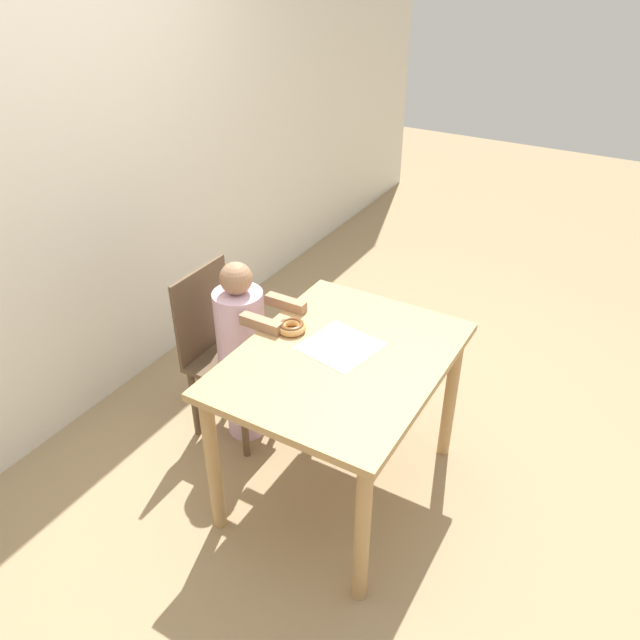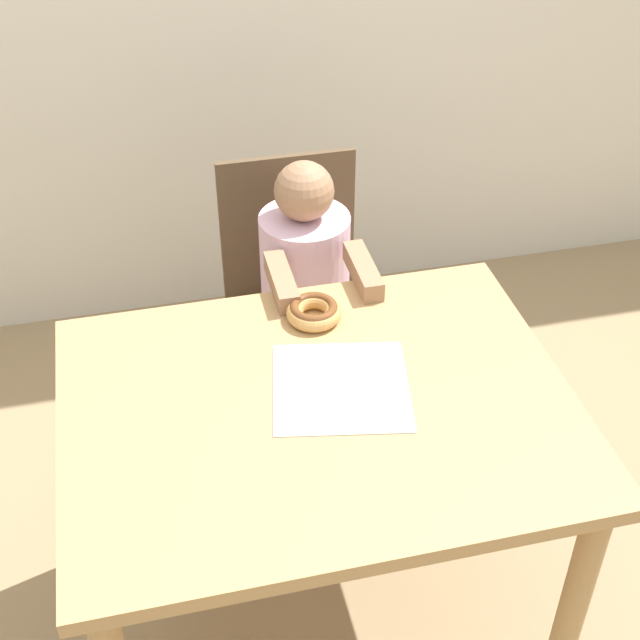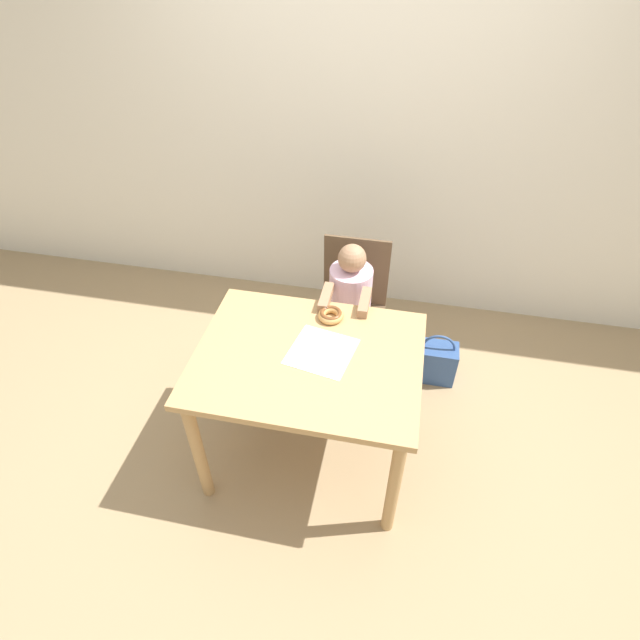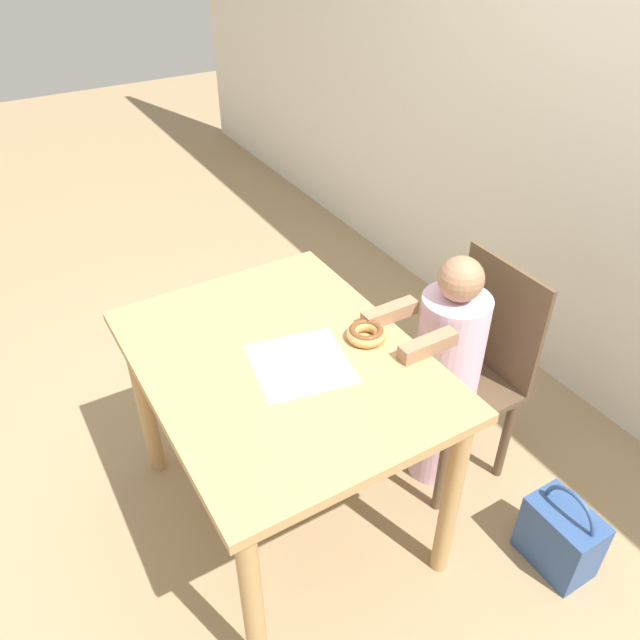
{
  "view_description": "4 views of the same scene",
  "coord_description": "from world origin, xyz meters",
  "px_view_note": "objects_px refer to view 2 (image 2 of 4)",
  "views": [
    {
      "loc": [
        -1.87,
        -0.98,
        2.27
      ],
      "look_at": [
        0.03,
        0.12,
        0.88
      ],
      "focal_mm": 35.0,
      "sensor_mm": 36.0,
      "label": 1
    },
    {
      "loc": [
        -0.31,
        -1.31,
        2.02
      ],
      "look_at": [
        0.03,
        0.12,
        0.88
      ],
      "focal_mm": 50.0,
      "sensor_mm": 36.0,
      "label": 2
    },
    {
      "loc": [
        0.38,
        -1.58,
        2.41
      ],
      "look_at": [
        0.03,
        0.12,
        0.88
      ],
      "focal_mm": 28.0,
      "sensor_mm": 36.0,
      "label": 3
    },
    {
      "loc": [
        1.34,
        -0.66,
        2.0
      ],
      "look_at": [
        0.03,
        0.12,
        0.88
      ],
      "focal_mm": 35.0,
      "sensor_mm": 36.0,
      "label": 4
    }
  ],
  "objects_px": {
    "chair": "(297,309)",
    "donut": "(314,311)",
    "child_figure": "(306,323)",
    "handbag": "(466,367)"
  },
  "relations": [
    {
      "from": "chair",
      "to": "donut",
      "type": "distance_m",
      "value": 0.55
    },
    {
      "from": "child_figure",
      "to": "donut",
      "type": "distance_m",
      "value": 0.44
    },
    {
      "from": "donut",
      "to": "child_figure",
      "type": "bearing_deg",
      "value": 80.96
    },
    {
      "from": "child_figure",
      "to": "donut",
      "type": "bearing_deg",
      "value": -99.04
    },
    {
      "from": "child_figure",
      "to": "donut",
      "type": "height_order",
      "value": "child_figure"
    },
    {
      "from": "handbag",
      "to": "donut",
      "type": "bearing_deg",
      "value": -144.56
    },
    {
      "from": "child_figure",
      "to": "handbag",
      "type": "bearing_deg",
      "value": 10.63
    },
    {
      "from": "chair",
      "to": "donut",
      "type": "relative_size",
      "value": 6.98
    },
    {
      "from": "chair",
      "to": "child_figure",
      "type": "bearing_deg",
      "value": -90.0
    },
    {
      "from": "chair",
      "to": "handbag",
      "type": "bearing_deg",
      "value": -1.39
    }
  ]
}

